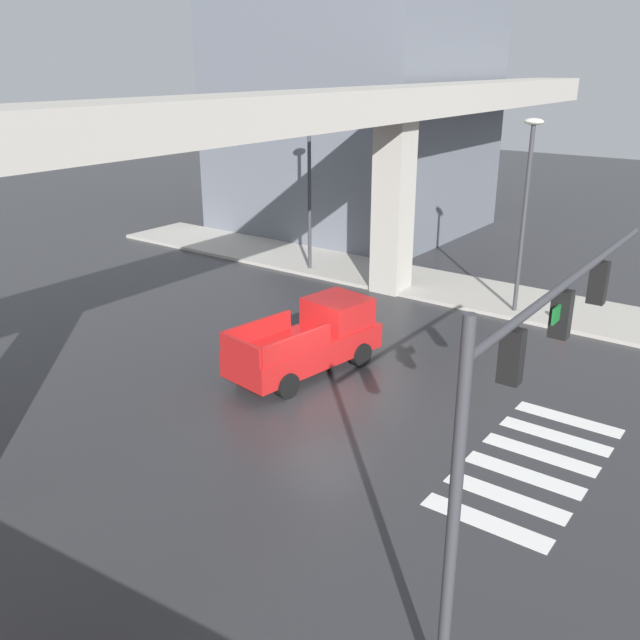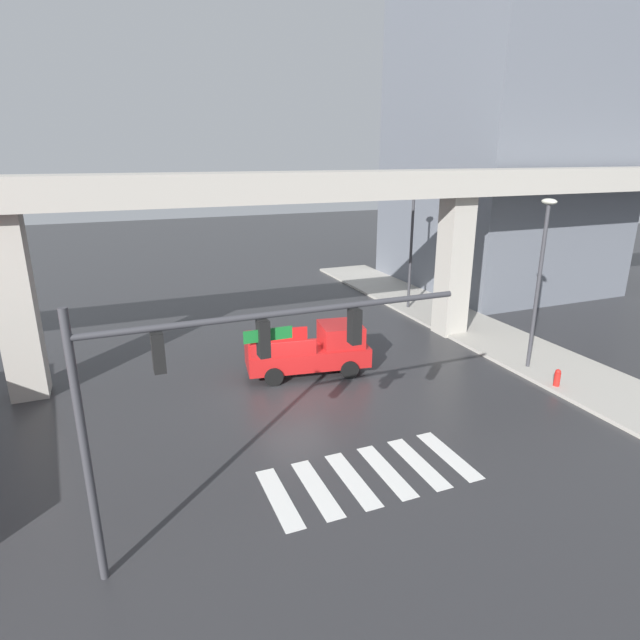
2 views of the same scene
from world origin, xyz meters
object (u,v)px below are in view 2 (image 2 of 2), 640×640
(traffic_signal_mast, at_px, (212,368))
(street_lamp_near_corner, at_px, (541,266))
(pickup_truck, at_px, (314,350))
(street_lamp_mid_block, at_px, (412,233))
(fire_hydrant, at_px, (557,379))

(traffic_signal_mast, distance_m, street_lamp_near_corner, 15.45)
(pickup_truck, distance_m, street_lamp_mid_block, 11.44)
(fire_hydrant, bearing_deg, street_lamp_mid_block, 88.06)
(pickup_truck, relative_size, street_lamp_near_corner, 0.74)
(pickup_truck, bearing_deg, fire_hydrant, -32.20)
(pickup_truck, bearing_deg, street_lamp_near_corner, -20.42)
(street_lamp_mid_block, bearing_deg, street_lamp_near_corner, -90.00)
(pickup_truck, relative_size, fire_hydrant, 6.27)
(traffic_signal_mast, xyz_separation_m, fire_hydrant, (14.04, 3.54, -4.13))
(street_lamp_mid_block, xyz_separation_m, fire_hydrant, (-0.40, -11.78, -4.13))
(pickup_truck, bearing_deg, street_lamp_mid_block, 37.30)
(street_lamp_mid_block, bearing_deg, pickup_truck, -142.70)
(pickup_truck, height_order, street_lamp_near_corner, street_lamp_near_corner)
(street_lamp_near_corner, relative_size, street_lamp_mid_block, 1.00)
(street_lamp_mid_block, relative_size, fire_hydrant, 8.52)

